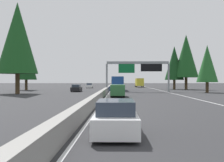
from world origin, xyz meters
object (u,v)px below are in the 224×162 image
sedan_mid_left (116,118)px  conifer_right_far (186,56)px  bus_mid_right (118,83)px  pickup_distant_b (117,83)px  conifer_left_near (17,38)px  minivan_mid_center (118,90)px  sign_gantry_overhead (139,68)px  box_truck_near_right (139,82)px  oncoming_far (90,86)px  conifer_right_near (207,64)px  oncoming_near (76,88)px  conifer_left_mid (26,61)px  conifer_right_mid (174,63)px  sedan_distant_a (118,85)px

sedan_mid_left → conifer_right_far: bearing=-16.7°
bus_mid_right → pickup_distant_b: size_ratio=2.05×
conifer_left_near → minivan_mid_center: bearing=-115.0°
conifer_right_far → sign_gantry_overhead: bearing=137.8°
box_truck_near_right → oncoming_far: 19.02m
conifer_right_near → oncoming_near: bearing=81.4°
box_truck_near_right → conifer_right_far: 26.44m
conifer_right_far → conifer_left_near: conifer_left_near is taller
pickup_distant_b → oncoming_far: bearing=168.1°
conifer_right_near → conifer_left_mid: bearing=72.2°
oncoming_near → conifer_right_near: conifer_right_near is taller
minivan_mid_center → oncoming_near: (16.90, 8.35, -0.27)m
minivan_mid_center → bus_mid_right: bearing=0.0°
conifer_left_near → oncoming_far: bearing=-13.7°
bus_mid_right → conifer_right_mid: bearing=-61.1°
pickup_distant_b → conifer_left_near: size_ratio=0.36×
sedan_distant_a → oncoming_near: (-32.53, 8.39, 0.00)m
minivan_mid_center → conifer_right_near: bearing=-51.9°
minivan_mid_center → box_truck_near_right: 54.66m
sedan_distant_a → conifer_right_near: conifer_right_near is taller
sign_gantry_overhead → bus_mid_right: bearing=30.4°
bus_mid_right → conifer_left_mid: (1.92, 21.41, 5.04)m
sedan_distant_a → oncoming_far: (-5.94, 8.47, 0.00)m
conifer_right_near → conifer_right_mid: size_ratio=0.81×
sedan_mid_left → oncoming_far: size_ratio=1.00×
bus_mid_right → conifer_left_near: (-15.44, 17.08, 7.80)m
conifer_right_far → conifer_left_mid: conifer_right_far is taller
conifer_left_mid → oncoming_far: bearing=-35.6°
conifer_right_mid → conifer_right_near: bearing=-172.5°
minivan_mid_center → conifer_left_mid: (25.34, 21.43, 5.81)m
conifer_right_near → conifer_right_mid: bearing=7.5°
pickup_distant_b → conifer_right_mid: size_ratio=0.51×
sedan_distant_a → sign_gantry_overhead: bearing=-172.9°
sedan_distant_a → oncoming_far: size_ratio=1.00×
minivan_mid_center → pickup_distant_b: size_ratio=0.89×
minivan_mid_center → box_truck_near_right: size_ratio=0.59×
minivan_mid_center → conifer_left_near: 20.72m
conifer_left_near → sedan_mid_left: bearing=-153.9°
minivan_mid_center → box_truck_near_right: (54.17, -7.27, 0.66)m
conifer_left_near → conifer_left_mid: conifer_left_near is taller
oncoming_near → conifer_right_near: bearing=81.4°
sedan_distant_a → box_truck_near_right: size_ratio=0.52×
sedan_distant_a → oncoming_near: 33.59m
bus_mid_right → conifer_left_mid: bearing=84.9°
oncoming_near → conifer_left_mid: (8.44, 13.08, 6.08)m
oncoming_near → conifer_right_mid: conifer_right_mid is taller
sedan_mid_left → minivan_mid_center: minivan_mid_center is taller
pickup_distant_b → oncoming_near: 66.22m
oncoming_far → conifer_left_near: size_ratio=0.28×
conifer_left_near → sign_gantry_overhead: bearing=-68.6°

